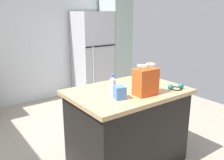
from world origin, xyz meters
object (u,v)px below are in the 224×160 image
object	(u,v)px
tall_cabinet	(116,43)
ear_defenders	(176,87)
shopping_bag	(146,81)
small_box	(120,92)
bottle	(113,85)
kitchen_island	(127,126)
refrigerator	(92,54)

from	to	relation	value
tall_cabinet	ear_defenders	world-z (taller)	tall_cabinet
ear_defenders	tall_cabinet	bearing A→B (deg)	66.56
shopping_bag	ear_defenders	distance (m)	0.44
small_box	ear_defenders	world-z (taller)	small_box
bottle	tall_cabinet	bearing A→B (deg)	52.40
kitchen_island	shopping_bag	distance (m)	0.65
shopping_bag	small_box	xyz separation A→B (m)	(-0.30, 0.06, -0.08)
bottle	small_box	bearing A→B (deg)	-100.76
refrigerator	tall_cabinet	world-z (taller)	tall_cabinet
ear_defenders	small_box	bearing A→B (deg)	169.97
kitchen_island	small_box	size ratio (longest dim) A/B	9.93
refrigerator	tall_cabinet	bearing A→B (deg)	0.03
kitchen_island	ear_defenders	distance (m)	0.74
tall_cabinet	small_box	bearing A→B (deg)	-126.29
small_box	refrigerator	bearing A→B (deg)	63.73
refrigerator	small_box	distance (m)	2.88
shopping_bag	ear_defenders	xyz separation A→B (m)	(0.42, -0.06, -0.13)
shopping_bag	refrigerator	bearing A→B (deg)	69.78
bottle	ear_defenders	bearing A→B (deg)	-22.52
ear_defenders	shopping_bag	bearing A→B (deg)	171.42
kitchen_island	refrigerator	world-z (taller)	refrigerator
shopping_bag	tall_cabinet	bearing A→B (deg)	58.90
kitchen_island	small_box	distance (m)	0.61
refrigerator	tall_cabinet	distance (m)	0.66
small_box	bottle	bearing A→B (deg)	79.24
kitchen_island	shopping_bag	world-z (taller)	shopping_bag
tall_cabinet	ear_defenders	distance (m)	2.96
tall_cabinet	ear_defenders	size ratio (longest dim) A/B	11.42
refrigerator	bottle	bearing A→B (deg)	-117.18
tall_cabinet	shopping_bag	world-z (taller)	tall_cabinet
tall_cabinet	bottle	size ratio (longest dim) A/B	9.97
ear_defenders	bottle	bearing A→B (deg)	157.48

